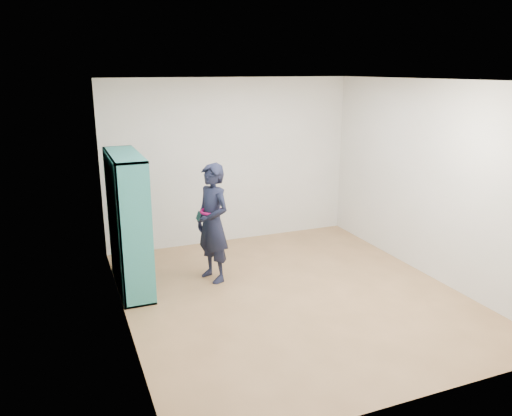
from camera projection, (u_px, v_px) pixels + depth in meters
name	position (u px, v px, depth m)	size (l,w,h in m)	color
floor	(291.00, 294.00, 6.24)	(4.50, 4.50, 0.00)	olive
ceiling	(296.00, 80.00, 5.53)	(4.50, 4.50, 0.00)	white
wall_left	(120.00, 211.00, 5.17)	(0.02, 4.50, 2.60)	beige
wall_right	(429.00, 180.00, 6.60)	(0.02, 4.50, 2.60)	beige
wall_back	(231.00, 162.00, 7.90)	(4.00, 0.02, 2.60)	beige
wall_front	(420.00, 258.00, 3.88)	(4.00, 0.02, 2.60)	beige
bookshelf	(126.00, 225.00, 6.24)	(0.38, 1.30, 1.74)	teal
person	(213.00, 223.00, 6.48)	(0.54, 0.66, 1.57)	black
smartphone	(199.00, 216.00, 6.43)	(0.06, 0.11, 0.15)	silver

